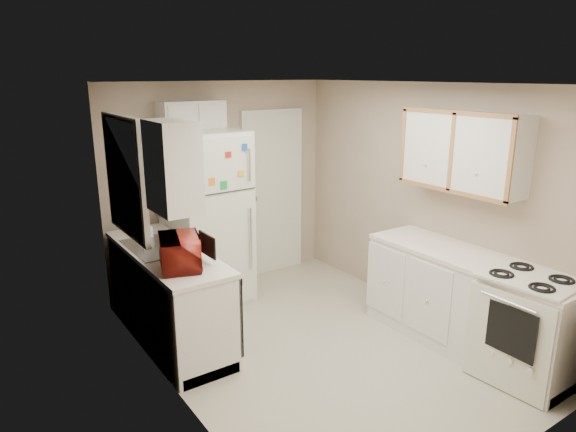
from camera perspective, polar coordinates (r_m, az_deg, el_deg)
floor at (r=5.03m, az=3.32°, el=-14.02°), size 3.80×3.80×0.00m
ceiling at (r=4.37m, az=3.83°, el=14.47°), size 3.80×3.80×0.00m
wall_left at (r=3.89m, az=-12.96°, el=-4.08°), size 3.80×3.80×0.00m
wall_right at (r=5.50m, az=15.14°, el=1.57°), size 3.80×3.80×0.00m
wall_back at (r=6.12m, az=-7.45°, el=3.37°), size 2.80×2.80×0.00m
wall_front at (r=3.36m, az=24.08°, el=-8.30°), size 2.80×2.80×0.00m
left_counter at (r=5.05m, az=-13.11°, el=-8.57°), size 0.60×1.80×0.90m
dishwasher at (r=4.64m, az=-6.97°, el=-9.97°), size 0.03×0.58×0.72m
sink at (r=5.03m, az=-14.03°, el=-3.70°), size 0.54×0.74×0.16m
microwave at (r=4.41m, az=-11.91°, el=-3.75°), size 0.54×0.40×0.32m
soap_bottle at (r=5.28m, az=-15.34°, el=-1.29°), size 0.09×0.09×0.18m
window_blinds at (r=4.77m, az=-17.54°, el=4.19°), size 0.10×0.98×1.08m
upper_cabinet_left at (r=3.99m, az=-12.67°, el=5.36°), size 0.30×0.45×0.70m
refrigerator at (r=5.65m, az=-9.04°, el=-0.27°), size 0.82×0.79×1.91m
cabinet_over_fridge at (r=5.70m, az=-10.67°, el=10.48°), size 0.70×0.30×0.40m
interior_door at (r=6.46m, az=-1.71°, el=2.52°), size 0.86×0.06×2.08m
right_counter at (r=5.06m, az=19.21°, el=-9.05°), size 0.60×2.00×0.90m
stove at (r=4.74m, az=24.70°, el=-11.71°), size 0.62×0.74×0.85m
upper_cabinet_right at (r=4.97m, az=18.87°, el=6.87°), size 0.30×1.20×0.70m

